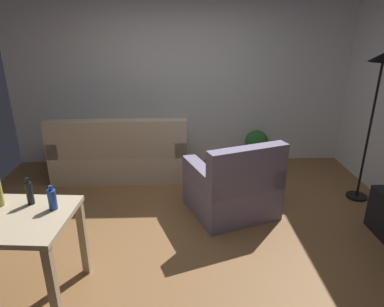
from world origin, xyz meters
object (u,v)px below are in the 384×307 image
object	(u,v)px
couch	(122,156)
bottle_dark	(30,193)
torchiere_lamp	(378,88)
armchair	(233,188)
bottle_blue	(52,199)
potted_plant	(256,145)

from	to	relation	value
couch	bottle_dark	size ratio (longest dim) A/B	8.24
couch	torchiere_lamp	bearing A→B (deg)	165.58
bottle_dark	torchiere_lamp	bearing A→B (deg)	21.58
torchiere_lamp	couch	bearing A→B (deg)	165.58
couch	armchair	bearing A→B (deg)	142.68
torchiere_lamp	bottle_blue	bearing A→B (deg)	-155.87
torchiere_lamp	armchair	world-z (taller)	torchiere_lamp
bottle_dark	couch	bearing A→B (deg)	80.80
armchair	bottle_blue	xyz separation A→B (m)	(-1.61, -1.16, 0.52)
torchiere_lamp	armchair	bearing A→B (deg)	-169.50
couch	potted_plant	xyz separation A→B (m)	(2.04, 0.31, 0.02)
couch	potted_plant	distance (m)	2.07
potted_plant	couch	bearing A→B (deg)	-171.29
bottle_dark	bottle_blue	bearing A→B (deg)	-23.55
couch	bottle_dark	distance (m)	2.28
potted_plant	armchair	bearing A→B (deg)	-112.10
couch	torchiere_lamp	size ratio (longest dim) A/B	1.04
couch	torchiere_lamp	distance (m)	3.42
bottle_blue	couch	bearing A→B (deg)	86.31
bottle_blue	armchair	bearing A→B (deg)	35.78
couch	torchiere_lamp	xyz separation A→B (m)	(3.13, -0.81, 1.11)
armchair	bottle_blue	size ratio (longest dim) A/B	5.62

